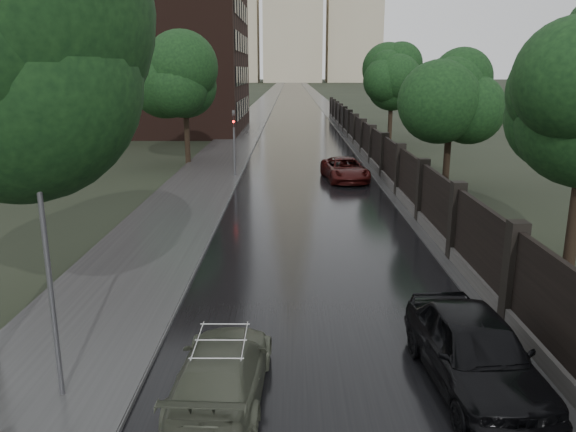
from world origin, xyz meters
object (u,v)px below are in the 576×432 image
at_px(lamp_post, 49,272).
at_px(car_right_near, 475,351).
at_px(tree_right_b, 451,96).
at_px(traffic_light, 234,138).
at_px(volga_sedan, 222,371).
at_px(tree_left_far, 185,86).
at_px(car_right_far, 345,169).
at_px(tree_right_c, 392,86).

relative_size(lamp_post, car_right_near, 1.09).
height_order(tree_right_b, traffic_light, tree_right_b).
height_order(lamp_post, car_right_near, lamp_post).
xyz_separation_m(lamp_post, volga_sedan, (3.11, 0.08, -2.06)).
bearing_deg(tree_left_far, car_right_far, -29.97).
relative_size(tree_left_far, lamp_post, 1.45).
distance_m(lamp_post, car_right_far, 23.94).
bearing_deg(lamp_post, tree_right_b, 57.82).
bearing_deg(car_right_far, car_right_near, -95.67).
distance_m(traffic_light, car_right_near, 24.05).
height_order(tree_right_c, lamp_post, tree_right_c).
relative_size(tree_right_c, car_right_near, 1.50).
xyz_separation_m(traffic_light, volga_sedan, (2.01, -23.41, -1.79)).
height_order(tree_right_c, car_right_far, tree_right_c).
relative_size(lamp_post, car_right_far, 1.06).
bearing_deg(car_right_far, volga_sedan, -108.36).
height_order(lamp_post, volga_sedan, lamp_post).
xyz_separation_m(tree_right_b, lamp_post, (-12.90, -20.50, -2.28)).
xyz_separation_m(tree_left_far, tree_right_c, (15.50, 10.00, -0.29)).
height_order(tree_right_b, car_right_near, tree_right_b).
distance_m(tree_left_far, car_right_near, 30.26).
bearing_deg(volga_sedan, car_right_far, -98.58).
height_order(tree_left_far, lamp_post, tree_left_far).
bearing_deg(tree_right_c, traffic_light, -128.18).
relative_size(tree_left_far, tree_right_c, 1.05).
relative_size(tree_left_far, volga_sedan, 1.77).
relative_size(tree_right_c, traffic_light, 1.75).
relative_size(tree_right_b, car_right_near, 1.50).
height_order(traffic_light, car_right_near, traffic_light).
bearing_deg(tree_right_c, tree_right_b, -90.00).
xyz_separation_m(volga_sedan, car_right_far, (4.49, 22.53, 0.06)).
relative_size(volga_sedan, car_right_far, 0.87).
bearing_deg(car_right_near, tree_right_b, 72.28).
bearing_deg(lamp_post, traffic_light, 87.32).
relative_size(lamp_post, traffic_light, 1.28).
bearing_deg(car_right_near, traffic_light, 102.76).
bearing_deg(car_right_far, tree_left_far, 142.94).
bearing_deg(lamp_post, tree_left_far, 95.21).
xyz_separation_m(tree_left_far, car_right_far, (10.21, -5.89, -4.57)).
height_order(tree_left_far, car_right_far, tree_left_far).
height_order(tree_right_c, traffic_light, tree_right_c).
bearing_deg(tree_left_far, car_right_near, -68.95).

